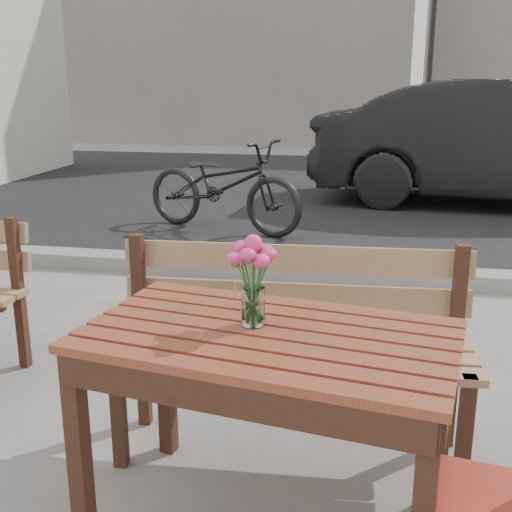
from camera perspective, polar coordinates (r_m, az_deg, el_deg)
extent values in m
cube|color=black|center=(8.93, 8.09, 5.69)|extent=(30.00, 8.00, 0.00)
cube|color=gray|center=(5.03, 5.92, -1.42)|extent=(30.00, 0.25, 0.12)
cube|color=maroon|center=(2.09, 1.07, -7.10)|extent=(1.30, 0.90, 0.03)
cube|color=black|center=(2.26, -15.47, -16.36)|extent=(0.07, 0.07, 0.71)
cube|color=black|center=(2.70, -7.99, -10.35)|extent=(0.07, 0.07, 0.71)
cube|color=black|center=(2.43, 16.21, -14.07)|extent=(0.07, 0.07, 0.71)
cube|color=olive|center=(2.60, 3.02, -8.59)|extent=(1.49, 0.48, 0.03)
cube|color=olive|center=(2.72, 3.45, -1.94)|extent=(1.47, 0.11, 0.40)
cube|color=black|center=(2.68, -12.19, -13.50)|extent=(0.06, 0.06, 0.48)
cube|color=black|center=(2.60, 18.08, -15.03)|extent=(0.06, 0.06, 0.48)
cube|color=black|center=(2.88, -10.23, -6.78)|extent=(0.06, 0.06, 0.89)
cube|color=black|center=(2.80, 17.23, -7.94)|extent=(0.06, 0.06, 0.89)
cube|color=#B13123|center=(1.99, 20.48, -20.36)|extent=(0.45, 0.45, 0.04)
cylinder|color=white|center=(2.12, -0.25, -4.50)|extent=(0.08, 0.08, 0.13)
cylinder|color=#326E35|center=(2.10, -0.25, -2.82)|extent=(0.05, 0.05, 0.26)
cube|color=black|center=(3.63, -20.42, -3.24)|extent=(0.05, 0.05, 0.83)
imported|color=black|center=(8.38, 21.39, 9.28)|extent=(4.70, 2.06, 1.50)
imported|color=black|center=(6.53, -2.95, 6.31)|extent=(1.89, 1.17, 0.94)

